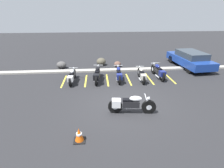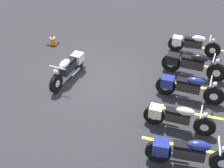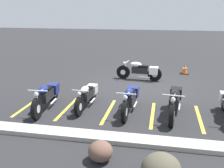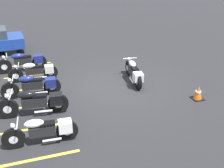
# 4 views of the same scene
# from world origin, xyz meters

# --- Properties ---
(ground) EXTENTS (60.00, 60.00, 0.00)m
(ground) POSITION_xyz_m (0.00, 0.00, 0.00)
(ground) COLOR #262628
(motorcycle_white_featured) EXTENTS (2.10, 0.63, 0.83)m
(motorcycle_white_featured) POSITION_xyz_m (0.09, -0.83, 0.44)
(motorcycle_white_featured) COLOR black
(motorcycle_white_featured) RESTS_ON ground
(parked_bike_0) EXTENTS (0.56, 1.99, 0.78)m
(parked_bike_0) POSITION_xyz_m (-2.87, 2.96, 0.42)
(parked_bike_0) COLOR black
(parked_bike_0) RESTS_ON ground
(parked_bike_1) EXTENTS (0.65, 2.22, 0.87)m
(parked_bike_1) POSITION_xyz_m (-1.29, 3.06, 0.46)
(parked_bike_1) COLOR black
(parked_bike_1) RESTS_ON ground
(parked_bike_2) EXTENTS (0.59, 2.11, 0.83)m
(parked_bike_2) POSITION_xyz_m (0.08, 3.06, 0.44)
(parked_bike_2) COLOR black
(parked_bike_2) RESTS_ON ground
(parked_bike_3) EXTENTS (0.55, 1.97, 0.78)m
(parked_bike_3) POSITION_xyz_m (1.53, 2.93, 0.41)
(parked_bike_3) COLOR black
(parked_bike_3) RESTS_ON ground
(parked_bike_4) EXTENTS (0.61, 2.16, 0.85)m
(parked_bike_4) POSITION_xyz_m (2.78, 3.34, 0.45)
(parked_bike_4) COLOR black
(parked_bike_4) RESTS_ON ground
(traffic_cone) EXTENTS (0.40, 0.40, 0.52)m
(traffic_cone) POSITION_xyz_m (-1.97, -2.47, 0.24)
(traffic_cone) COLOR black
(traffic_cone) RESTS_ON ground
(stall_line_0) EXTENTS (0.10, 2.10, 0.00)m
(stall_line_0) POSITION_xyz_m (-3.45, 3.20, 0.00)
(stall_line_0) COLOR gold
(stall_line_0) RESTS_ON ground
(stall_line_1) EXTENTS (0.10, 2.10, 0.00)m
(stall_line_1) POSITION_xyz_m (-2.05, 3.20, 0.00)
(stall_line_1) COLOR gold
(stall_line_1) RESTS_ON ground
(stall_line_2) EXTENTS (0.10, 2.10, 0.00)m
(stall_line_2) POSITION_xyz_m (-0.65, 3.20, 0.00)
(stall_line_2) COLOR gold
(stall_line_2) RESTS_ON ground
(stall_line_3) EXTENTS (0.10, 2.10, 0.00)m
(stall_line_3) POSITION_xyz_m (0.75, 3.20, 0.00)
(stall_line_3) COLOR gold
(stall_line_3) RESTS_ON ground
(stall_line_4) EXTENTS (0.10, 2.10, 0.00)m
(stall_line_4) POSITION_xyz_m (2.16, 3.20, 0.00)
(stall_line_4) COLOR gold
(stall_line_4) RESTS_ON ground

